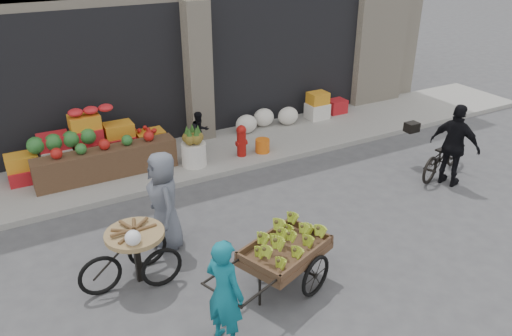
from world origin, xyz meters
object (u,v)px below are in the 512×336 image
seated_person (200,132)px  vendor_woman (225,293)px  vendor_grey (164,201)px  cyclist (455,146)px  tricycle_cart (136,248)px  bicycle (443,154)px  orange_bucket (262,146)px  pineapple_bin (194,154)px  fire_hydrant (241,139)px  banana_cart (283,250)px

seated_person → vendor_woman: (-1.91, -5.28, 0.16)m
vendor_grey → cyclist: (5.68, -0.69, 0.02)m
tricycle_cart → bicycle: 6.58m
cyclist → bicycle: bearing=-45.2°
orange_bucket → tricycle_cart: tricycle_cart is taller
orange_bucket → vendor_woman: 5.56m
pineapple_bin → fire_hydrant: bearing=-2.6°
bicycle → seated_person: bearing=32.6°
banana_cart → tricycle_cart: bearing=126.6°
fire_hydrant → banana_cart: size_ratio=0.32×
pineapple_bin → bicycle: (4.44, -2.64, 0.08)m
vendor_woman → bicycle: vendor_woman is taller
tricycle_cart → fire_hydrant: bearing=39.1°
pineapple_bin → banana_cart: (-0.37, -4.16, 0.27)m
cyclist → seated_person: bearing=27.9°
bicycle → banana_cart: bearing=88.9°
orange_bucket → vendor_grey: 3.82m
fire_hydrant → vendor_woman: vendor_woman is taller
vendor_woman → tricycle_cart: vendor_woman is taller
orange_bucket → seated_person: bearing=149.7°
seated_person → bicycle: size_ratio=0.54×
tricycle_cart → vendor_grey: (0.68, 0.67, 0.25)m
seated_person → bicycle: (4.04, -3.24, -0.13)m
fire_hydrant → bicycle: 4.23m
pineapple_bin → vendor_woman: bearing=-107.9°
vendor_woman → bicycle: (5.95, 2.04, -0.29)m
seated_person → vendor_woman: bearing=-119.9°
tricycle_cart → bicycle: (6.56, 0.38, -0.11)m
vendor_grey → bicycle: vendor_grey is taller
vendor_woman → orange_bucket: bearing=-58.5°
tricycle_cart → cyclist: (6.36, -0.02, 0.27)m
orange_bucket → tricycle_cart: 4.74m
fire_hydrant → vendor_woman: (-2.61, -4.63, 0.24)m
orange_bucket → cyclist: size_ratio=0.19×
vendor_woman → tricycle_cart: 1.78m
vendor_woman → cyclist: bearing=-98.4°
fire_hydrant → seated_person: bearing=137.1°
pineapple_bin → fire_hydrant: size_ratio=0.73×
pineapple_bin → banana_cart: size_ratio=0.23×
cyclist → vendor_woman: bearing=87.3°
banana_cart → vendor_grey: bearing=100.3°
fire_hydrant → seated_person: 0.96m
vendor_woman → cyclist: size_ratio=0.89×
pineapple_bin → orange_bucket: bearing=-3.6°
orange_bucket → cyclist: (2.64, -2.94, 0.56)m
banana_cart → cyclist: bearing=-6.8°
fire_hydrant → tricycle_cart: bearing=-137.4°
orange_bucket → vendor_woman: bearing=-124.2°
seated_person → vendor_woman: vendor_woman is taller
vendor_woman → fire_hydrant: bearing=-53.7°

